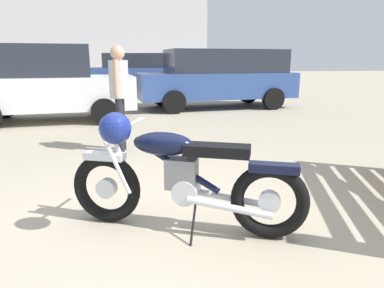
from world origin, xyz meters
TOP-DOWN VIEW (x-y plane):
  - ground_plane at (0.00, 0.00)m, footprint 80.00×80.00m
  - vintage_motorcycle at (0.16, -0.10)m, footprint 1.98×0.89m
  - bystander at (-0.43, 2.78)m, footprint 0.30×0.46m
  - pale_sedan_back at (-2.27, 5.93)m, footprint 4.06×2.16m
  - dark_sedan_left at (-0.08, 15.10)m, footprint 4.88×2.39m
  - silver_sedan_mid at (2.33, 7.77)m, footprint 4.88×2.40m
  - industrial_building at (-4.09, 33.22)m, footprint 20.28×14.04m

SIDE VIEW (x-z plane):
  - ground_plane at x=0.00m, z-range 0.00..0.00m
  - vintage_motorcycle at x=0.16m, z-range -0.04..1.03m
  - pale_sedan_back at x=-2.27m, z-range 0.03..1.81m
  - dark_sedan_left at x=-0.08m, z-range 0.07..1.81m
  - silver_sedan_mid at x=2.33m, z-range 0.07..1.81m
  - bystander at x=-0.43m, z-range 0.19..1.85m
  - industrial_building at x=-4.09m, z-range -3.42..11.43m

